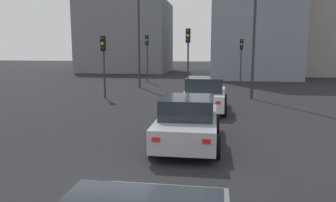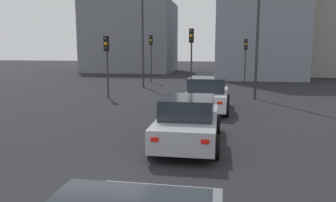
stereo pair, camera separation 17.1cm
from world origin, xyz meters
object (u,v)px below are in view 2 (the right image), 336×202
car_white_left_lead (207,95)px  traffic_light_far_left (107,54)px  street_lamp_kerbside (259,10)px  street_lamp_far (143,28)px  traffic_light_near_right (246,52)px  car_silver_left_second (188,121)px  traffic_light_far_right (191,47)px  traffic_light_near_left (151,49)px

car_white_left_lead → traffic_light_far_left: (3.35, 6.21, 1.91)m
street_lamp_kerbside → street_lamp_far: 9.49m
car_white_left_lead → traffic_light_near_right: bearing=-9.6°
traffic_light_near_right → street_lamp_far: 9.12m
car_silver_left_second → street_lamp_kerbside: (9.87, -2.90, 4.44)m
traffic_light_far_right → street_lamp_far: (3.46, 4.10, 1.51)m
traffic_light_near_right → traffic_light_far_left: bearing=-42.2°
traffic_light_near_right → traffic_light_far_left: size_ratio=1.03×
street_lamp_far → car_silver_left_second: bearing=-160.8°
traffic_light_near_left → traffic_light_near_right: (0.01, -8.27, -0.27)m
car_white_left_lead → traffic_light_near_right: (13.21, -2.55, 1.99)m
traffic_light_near_right → street_lamp_kerbside: (-8.95, -0.07, 2.39)m
car_white_left_lead → street_lamp_kerbside: (4.26, -2.62, 4.38)m
car_silver_left_second → traffic_light_far_left: 10.93m
car_silver_left_second → traffic_light_far_right: bearing=4.9°
traffic_light_near_left → traffic_light_far_left: bearing=-3.2°
car_white_left_lead → street_lamp_kerbside: 6.65m
traffic_light_near_right → street_lamp_kerbside: 9.27m
traffic_light_far_right → traffic_light_near_right: bearing=159.7°
car_silver_left_second → traffic_light_near_left: size_ratio=1.02×
traffic_light_far_left → street_lamp_far: size_ratio=0.48×
car_white_left_lead → street_lamp_kerbside: street_lamp_kerbside is taller
traffic_light_far_left → traffic_light_far_right: bearing=122.4°
street_lamp_kerbside → traffic_light_near_right: bearing=0.4°
traffic_light_far_left → traffic_light_far_right: (2.40, -4.86, 0.37)m
traffic_light_far_right → car_white_left_lead: bearing=20.5°
car_silver_left_second → street_lamp_far: size_ratio=0.55×
car_white_left_lead → car_silver_left_second: size_ratio=0.98×
traffic_light_near_left → street_lamp_far: (-3.99, -0.27, 1.54)m
traffic_light_far_left → traffic_light_far_right: size_ratio=0.87×
car_white_left_lead → street_lamp_far: 11.36m
traffic_light_far_left → street_lamp_kerbside: bearing=102.0°
street_lamp_kerbside → traffic_light_near_left: bearing=43.0°
traffic_light_near_left → street_lamp_far: street_lamp_far is taller
car_silver_left_second → traffic_light_near_right: 19.14m
traffic_light_near_right → street_lamp_far: (-4.00, 8.00, 1.80)m
car_white_left_lead → traffic_light_near_left: (13.20, 5.72, 2.26)m
street_lamp_kerbside → car_white_left_lead: bearing=148.5°
traffic_light_near_right → traffic_light_far_left: traffic_light_near_right is taller
car_white_left_lead → traffic_light_far_right: bearing=14.6°
street_lamp_far → traffic_light_near_right: bearing=-63.5°
traffic_light_far_left → street_lamp_far: bearing=178.8°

